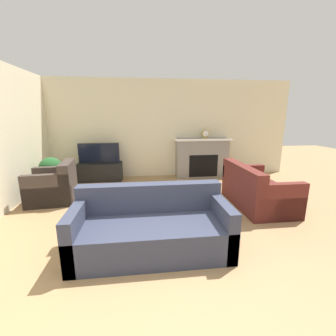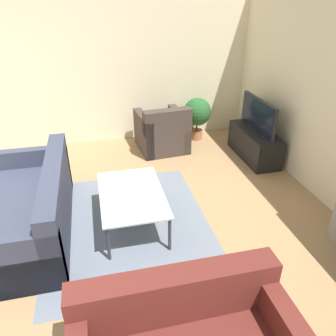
# 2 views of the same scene
# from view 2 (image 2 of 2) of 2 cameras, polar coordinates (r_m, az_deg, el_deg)

# --- Properties ---
(wall_left) EXTENTS (0.06, 7.46, 2.70)m
(wall_left) POSITION_cam_2_polar(r_m,az_deg,el_deg) (6.10, -7.25, 17.22)
(wall_left) COLOR beige
(wall_left) RESTS_ON ground_plane
(area_rug) EXTENTS (2.35, 1.94, 0.00)m
(area_rug) POSITION_cam_2_polar(r_m,az_deg,el_deg) (4.09, -6.97, -9.74)
(area_rug) COLOR slate
(area_rug) RESTS_ON ground_plane
(tv_stand) EXTENTS (1.16, 0.44, 0.49)m
(tv_stand) POSITION_cam_2_polar(r_m,az_deg,el_deg) (5.72, 14.79, 4.05)
(tv_stand) COLOR black
(tv_stand) RESTS_ON ground_plane
(tv) EXTENTS (1.06, 0.06, 0.54)m
(tv) POSITION_cam_2_polar(r_m,az_deg,el_deg) (5.54, 15.41, 8.86)
(tv) COLOR #232328
(tv) RESTS_ON tv_stand
(couch_sectional) EXTENTS (1.98, 0.88, 0.82)m
(couch_sectional) POSITION_cam_2_polar(r_m,az_deg,el_deg) (4.10, -22.48, -6.90)
(couch_sectional) COLOR #33384C
(couch_sectional) RESTS_ON ground_plane
(armchair_by_window) EXTENTS (0.93, 0.88, 0.82)m
(armchair_by_window) POSITION_cam_2_polar(r_m,az_deg,el_deg) (5.82, -1.00, 6.03)
(armchair_by_window) COLOR #3D332D
(armchair_by_window) RESTS_ON ground_plane
(coffee_table) EXTENTS (1.15, 0.74, 0.45)m
(coffee_table) POSITION_cam_2_polar(r_m,az_deg,el_deg) (3.86, -6.34, -4.84)
(coffee_table) COLOR #333338
(coffee_table) RESTS_ON ground_plane
(potted_plant) EXTENTS (0.51, 0.51, 0.80)m
(potted_plant) POSITION_cam_2_polar(r_m,az_deg,el_deg) (6.20, 5.12, 9.45)
(potted_plant) COLOR #AD704C
(potted_plant) RESTS_ON ground_plane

